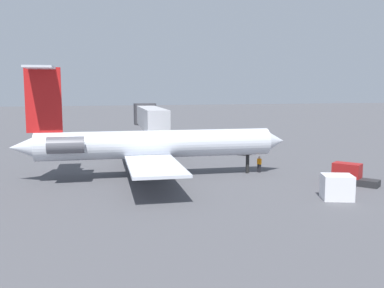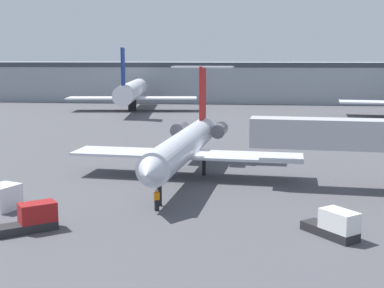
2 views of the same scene
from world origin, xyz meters
TOP-DOWN VIEW (x-y plane):
  - ground_plane at (0.00, 0.00)m, footprint 400.00×400.00m
  - regional_jet at (-1.94, -0.05)m, footprint 22.70×26.99m
  - jet_bridge at (14.44, -3.46)m, footprint 18.37×4.44m
  - ground_crew_marshaller at (-2.76, -11.66)m, footprint 0.47×0.41m
  - baggage_tug_lead at (9.79, -16.38)m, footprint 3.60×3.99m
  - baggage_tug_trailing at (-10.25, -17.21)m, footprint 4.04×3.53m
  - cargo_container_uld at (-14.53, -12.70)m, footprint 2.62×2.82m
  - terminal_building at (0.00, 92.40)m, footprint 152.05×22.77m
  - parked_airliner_west_end at (-21.35, 62.06)m, footprint 28.58×33.66m

SIDE VIEW (x-z plane):
  - ground_plane at x=0.00m, z-range -0.10..0.00m
  - baggage_tug_lead at x=9.79m, z-range -0.11..1.79m
  - baggage_tug_trailing at x=-10.25m, z-range -0.11..1.79m
  - ground_crew_marshaller at x=-2.76m, z-range 0.01..1.70m
  - cargo_container_uld at x=-14.53m, z-range 0.00..1.95m
  - regional_jet at x=-1.94m, z-range -1.91..8.68m
  - parked_airliner_west_end at x=-21.35m, z-range -2.40..10.95m
  - jet_bridge at x=14.44m, z-range 1.58..8.12m
  - terminal_building at x=0.00m, z-range 0.01..10.28m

